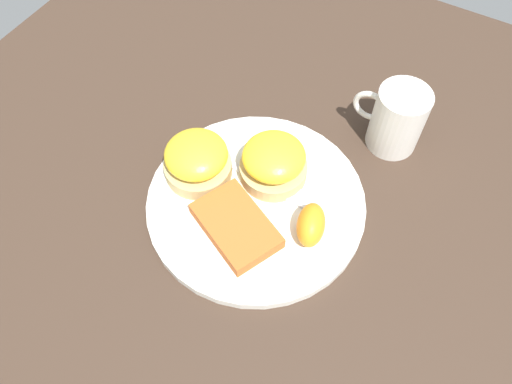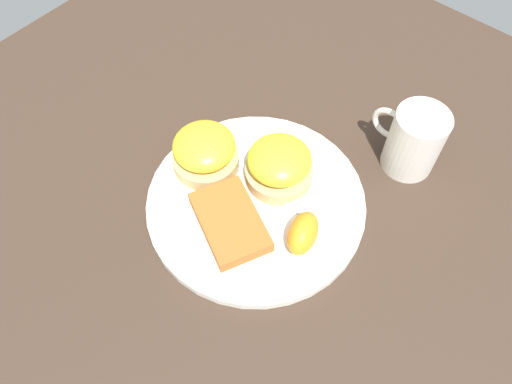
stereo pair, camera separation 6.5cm
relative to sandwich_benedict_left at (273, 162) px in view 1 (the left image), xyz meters
name	(u,v)px [view 1 (the left image)]	position (x,y,z in m)	size (l,w,h in m)	color
ground_plane	(256,205)	(0.00, 0.05, -0.04)	(1.10, 1.10, 0.00)	#38281E
plate	(256,203)	(0.00, 0.05, -0.04)	(0.30, 0.30, 0.01)	silver
sandwich_benedict_left	(273,162)	(0.00, 0.00, 0.00)	(0.09, 0.09, 0.06)	tan
sandwich_benedict_right	(199,158)	(0.09, 0.04, 0.00)	(0.09, 0.09, 0.06)	tan
hashbrown_patty	(234,224)	(0.00, 0.10, -0.02)	(0.11, 0.07, 0.02)	#B55724
orange_wedge	(311,225)	(-0.09, 0.06, -0.01)	(0.06, 0.04, 0.04)	orange
fork	(254,176)	(0.02, 0.02, -0.03)	(0.23, 0.02, 0.00)	silver
cup	(397,119)	(-0.12, -0.15, 0.01)	(0.11, 0.07, 0.10)	silver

